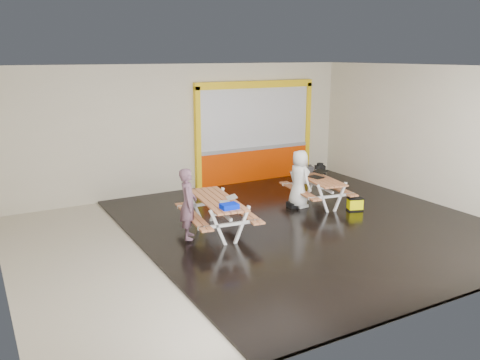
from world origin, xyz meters
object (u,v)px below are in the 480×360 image
person_left (188,204)px  laptop_right (318,175)px  laptop_left (228,201)px  picnic_table_left (217,207)px  picnic_table_right (317,184)px  backpack (320,172)px  person_right (299,179)px  toolbox (307,169)px  dark_case (295,204)px  blue_pouch (229,206)px  fluke_bag (355,204)px

person_left → laptop_right: bearing=-54.0°
laptop_left → picnic_table_left: bearing=98.9°
picnic_table_right → person_left: (-3.84, -0.75, 0.26)m
person_left → backpack: 4.71m
person_left → laptop_right: 3.96m
person_left → laptop_left: size_ratio=3.53×
person_right → laptop_left: 2.69m
person_right → toolbox: bearing=-51.1°
dark_case → picnic_table_right: bearing=-3.7°
picnic_table_left → backpack: backpack is taller
laptop_right → blue_pouch: size_ratio=1.29×
picnic_table_left → picnic_table_right: (3.12, 0.62, -0.04)m
person_left → laptop_right: (3.88, 0.79, -0.03)m
picnic_table_left → toolbox: 3.45m
backpack → dark_case: (-1.27, -0.67, -0.56)m
laptop_right → picnic_table_left: bearing=-168.1°
picnic_table_right → person_right: size_ratio=1.40×
backpack → laptop_left: bearing=-155.4°
picnic_table_right → backpack: size_ratio=4.35×
person_right → fluke_bag: (1.04, -0.89, -0.57)m
picnic_table_left → dark_case: bearing=14.9°
picnic_table_left → toolbox: bearing=20.7°
person_right → picnic_table_right: bearing=-93.5°
fluke_bag → laptop_left: bearing=-178.5°
dark_case → fluke_bag: fluke_bag is taller
person_left → toolbox: (3.94, 1.35, -0.00)m
fluke_bag → dark_case: bearing=140.7°
laptop_left → fluke_bag: bearing=1.5°
laptop_right → blue_pouch: (-3.25, -1.39, 0.04)m
person_right → picnic_table_left: bearing=100.2°
picnic_table_left → laptop_left: laptop_left is taller
person_right → backpack: (1.19, 0.71, -0.10)m
picnic_table_left → person_right: (2.57, 0.62, 0.17)m
picnic_table_left → person_right: person_right is taller
toolbox → dark_case: size_ratio=1.07×
person_right → backpack: size_ratio=3.12×
toolbox → blue_pouch: bearing=-149.6°
person_right → laptop_left: size_ratio=3.45×
laptop_left → dark_case: laptop_left is taller
laptop_right → backpack: size_ratio=0.96×
laptop_left → picnic_table_right: bearing=17.7°
picnic_table_right → dark_case: size_ratio=5.69×
backpack → fluke_bag: bearing=-95.2°
blue_pouch → backpack: backpack is taller
picnic_table_right → toolbox: (0.10, 0.60, 0.25)m
picnic_table_right → laptop_left: bearing=-162.3°
blue_pouch → toolbox: toolbox is taller
person_right → fluke_bag: person_right is taller
backpack → picnic_table_left: bearing=-160.5°
picnic_table_right → fluke_bag: (0.48, -0.88, -0.37)m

